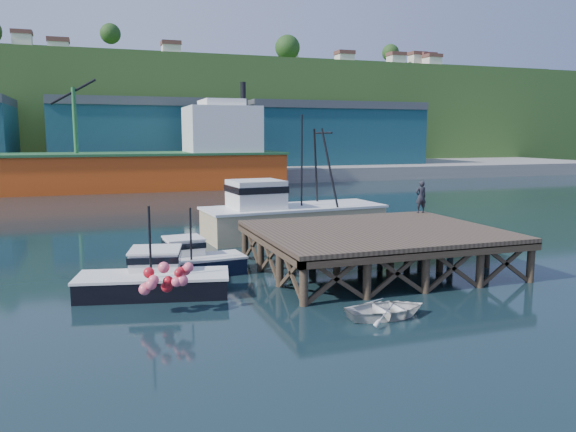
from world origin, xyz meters
name	(u,v)px	position (x,y,z in m)	size (l,w,h in m)	color
ground	(274,278)	(0.00, 0.00, 0.00)	(300.00, 300.00, 0.00)	black
wharf	(377,233)	(5.50, -0.19, 1.94)	(12.00, 10.00, 2.62)	brown
far_quay	(146,171)	(0.00, 70.00, 1.00)	(160.00, 40.00, 2.00)	gray
warehouse_mid	(147,137)	(0.00, 65.00, 6.50)	(28.00, 16.00, 9.00)	#1B505A
warehouse_right	(326,137)	(30.00, 65.00, 6.50)	(30.00, 16.00, 9.00)	#1B505A
cargo_ship	(90,164)	(-8.46, 48.00, 3.31)	(55.50, 10.00, 13.75)	#E34D15
hillside	(132,115)	(0.00, 100.00, 11.00)	(220.00, 50.00, 22.00)	#2D511E
boat_navy	(187,261)	(-3.85, 2.02, 0.69)	(5.67, 3.22, 3.45)	black
boat_black	(154,277)	(-5.76, -0.94, 0.73)	(6.80, 5.64, 3.98)	black
trawler	(290,212)	(4.40, 10.19, 1.69)	(12.59, 5.35, 8.22)	tan
dinghy	(387,309)	(2.26, -7.10, 0.33)	(2.28, 3.19, 0.66)	silver
dockworker	(421,197)	(10.90, 4.40, 3.11)	(0.72, 0.47, 1.97)	black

